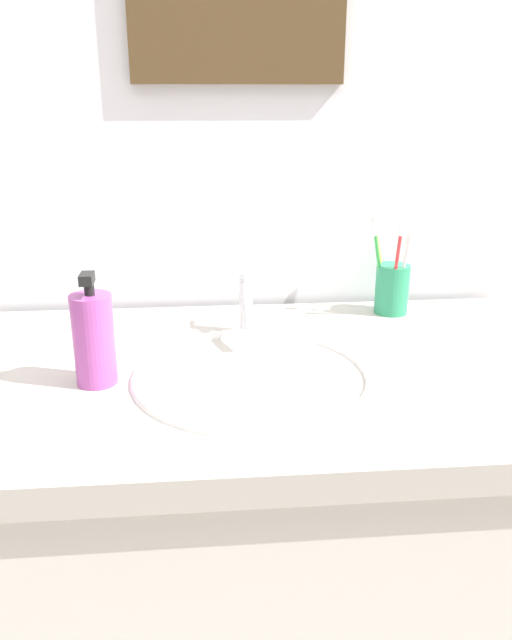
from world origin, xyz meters
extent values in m
cube|color=silver|center=(0.00, 0.37, 1.20)|extent=(2.33, 0.04, 2.40)
cube|color=silver|center=(0.00, 0.00, 0.43)|extent=(1.09, 0.63, 0.86)
cube|color=#BCB7AD|center=(0.00, 0.00, 0.88)|extent=(1.13, 0.67, 0.05)
ellipsoid|color=white|center=(0.00, -0.04, 0.85)|extent=(0.36, 0.36, 0.11)
torus|color=white|center=(0.00, -0.04, 0.90)|extent=(0.41, 0.41, 0.02)
cylinder|color=#595B60|center=(0.00, -0.04, 0.80)|extent=(0.03, 0.03, 0.01)
cylinder|color=silver|center=(0.00, 0.17, 0.96)|extent=(0.02, 0.02, 0.11)
cylinder|color=silver|center=(0.00, 0.11, 0.98)|extent=(0.02, 0.12, 0.07)
cylinder|color=silver|center=(0.00, 0.18, 1.03)|extent=(0.01, 0.05, 0.01)
cylinder|color=#2D9966|center=(0.32, 0.26, 0.96)|extent=(0.07, 0.07, 0.10)
cylinder|color=white|center=(0.33, 0.24, 0.99)|extent=(0.02, 0.04, 0.16)
cube|color=white|center=(0.34, 0.22, 1.07)|extent=(0.01, 0.02, 0.03)
cylinder|color=green|center=(0.29, 0.25, 1.00)|extent=(0.04, 0.02, 0.18)
cube|color=white|center=(0.27, 0.25, 1.09)|extent=(0.02, 0.01, 0.03)
cylinder|color=red|center=(0.31, 0.23, 1.00)|extent=(0.01, 0.04, 0.18)
cube|color=white|center=(0.31, 0.21, 1.09)|extent=(0.01, 0.02, 0.03)
cylinder|color=yellow|center=(0.30, 0.28, 1.00)|extent=(0.04, 0.04, 0.18)
cube|color=white|center=(0.28, 0.30, 1.09)|extent=(0.02, 0.02, 0.03)
cylinder|color=#B24CA5|center=(-0.26, -0.04, 0.98)|extent=(0.07, 0.07, 0.15)
cylinder|color=black|center=(-0.26, -0.04, 1.06)|extent=(0.02, 0.02, 0.02)
cube|color=black|center=(-0.26, -0.05, 1.08)|extent=(0.02, 0.04, 0.02)
camera|label=1|loc=(-0.08, -1.00, 1.35)|focal=35.86mm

